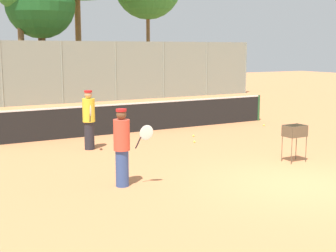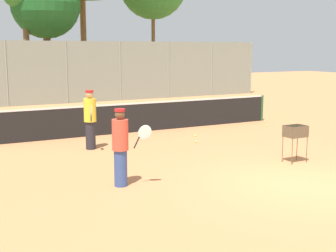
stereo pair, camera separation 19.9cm
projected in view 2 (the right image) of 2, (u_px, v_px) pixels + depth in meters
The scene contains 10 objects.
ground_plane at pixel (300, 185), 10.29m from camera, with size 80.00×80.00×0.00m, color #D37F4C.
tennis_net at pixel (147, 116), 16.95m from camera, with size 10.76×0.10×1.07m.
back_fence at pixel (67, 72), 25.45m from camera, with size 25.25×0.08×3.40m.
tree_4 at pixel (46, 4), 27.22m from camera, with size 4.04×4.04×7.59m.
player_white_outfit at pixel (121, 146), 10.08m from camera, with size 0.81×0.57×1.70m.
player_red_cap at pixel (90, 119), 13.84m from camera, with size 0.38×0.91×1.76m.
ball_cart at pixel (295, 134), 12.24m from camera, with size 0.56×0.41×0.98m.
tennis_ball_1 at pixel (196, 142), 14.91m from camera, with size 0.07×0.07×0.07m, color #D1E54C.
tennis_ball_2 at pixel (195, 136), 15.94m from camera, with size 0.07×0.07×0.07m, color #D1E54C.
tennis_ball_3 at pixel (267, 125), 18.10m from camera, with size 0.07×0.07×0.07m, color #D1E54C.
Camera 2 is at (-7.27, -7.38, 2.96)m, focal length 50.00 mm.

